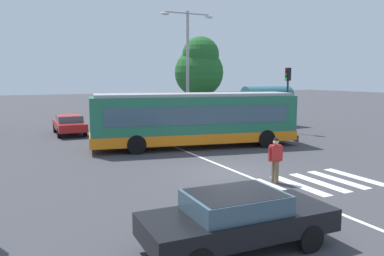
% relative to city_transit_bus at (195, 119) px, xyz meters
% --- Properties ---
extents(ground_plane, '(160.00, 160.00, 0.00)m').
position_rel_city_transit_bus_xyz_m(ground_plane, '(-1.35, -5.79, -1.59)').
color(ground_plane, '#3D3D42').
extents(city_transit_bus, '(11.93, 4.75, 3.06)m').
position_rel_city_transit_bus_xyz_m(city_transit_bus, '(0.00, 0.00, 0.00)').
color(city_transit_bus, black).
rests_on(city_transit_bus, ground_plane).
extents(pedestrian_crossing_street, '(0.57, 0.40, 1.72)m').
position_rel_city_transit_bus_xyz_m(pedestrian_crossing_street, '(-0.63, -8.01, -0.62)').
color(pedestrian_crossing_street, brown).
rests_on(pedestrian_crossing_street, ground_plane).
extents(foreground_sedan, '(4.56, 1.99, 1.35)m').
position_rel_city_transit_bus_xyz_m(foreground_sedan, '(-4.95, -12.09, -0.82)').
color(foreground_sedan, black).
rests_on(foreground_sedan, ground_plane).
extents(parked_car_red, '(1.96, 4.54, 1.35)m').
position_rel_city_transit_bus_xyz_m(parked_car_red, '(-5.63, 8.23, -0.82)').
color(parked_car_red, black).
rests_on(parked_car_red, ground_plane).
extents(parked_car_black, '(2.02, 4.57, 1.35)m').
position_rel_city_transit_bus_xyz_m(parked_car_black, '(-2.90, 7.65, -0.82)').
color(parked_car_black, black).
rests_on(parked_car_black, ground_plane).
extents(parked_car_white, '(2.03, 4.58, 1.35)m').
position_rel_city_transit_bus_xyz_m(parked_car_white, '(0.04, 8.36, -0.82)').
color(parked_car_white, black).
rests_on(parked_car_white, ground_plane).
extents(traffic_light_far_corner, '(0.33, 0.32, 4.61)m').
position_rel_city_transit_bus_xyz_m(traffic_light_far_corner, '(8.40, 2.16, 1.51)').
color(traffic_light_far_corner, '#28282B').
rests_on(traffic_light_far_corner, ground_plane).
extents(bus_stop_shelter, '(4.25, 1.54, 3.25)m').
position_rel_city_transit_bus_xyz_m(bus_stop_shelter, '(9.29, 5.66, 0.83)').
color(bus_stop_shelter, '#28282B').
rests_on(bus_stop_shelter, ground_plane).
extents(twin_arm_street_lamp, '(3.86, 0.32, 8.34)m').
position_rel_city_transit_bus_xyz_m(twin_arm_street_lamp, '(1.77, 4.61, 3.55)').
color(twin_arm_street_lamp, '#939399').
rests_on(twin_arm_street_lamp, ground_plane).
extents(background_tree_right, '(4.41, 4.41, 7.56)m').
position_rel_city_transit_bus_xyz_m(background_tree_right, '(6.36, 11.78, 3.23)').
color(background_tree_right, brown).
rests_on(background_tree_right, ground_plane).
extents(crosswalk_painted_stripes, '(7.11, 2.89, 0.01)m').
position_rel_city_transit_bus_xyz_m(crosswalk_painted_stripes, '(-0.53, -8.70, -1.58)').
color(crosswalk_painted_stripes, silver).
rests_on(crosswalk_painted_stripes, ground_plane).
extents(lane_center_line, '(0.16, 24.00, 0.01)m').
position_rel_city_transit_bus_xyz_m(lane_center_line, '(-1.00, -3.79, -1.58)').
color(lane_center_line, silver).
rests_on(lane_center_line, ground_plane).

